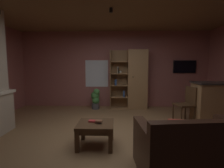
# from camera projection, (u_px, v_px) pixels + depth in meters

# --- Properties ---
(floor) EXTENTS (6.48, 5.35, 0.02)m
(floor) POSITION_uv_depth(u_px,v_px,m) (111.00, 138.00, 3.46)
(floor) COLOR olive
(floor) RESTS_ON ground
(wall_back) EXTENTS (6.60, 0.06, 2.63)m
(wall_back) POSITION_uv_depth(u_px,v_px,m) (114.00, 70.00, 6.00)
(wall_back) COLOR #9E5B56
(wall_back) RESTS_ON ground
(ceiling) EXTENTS (6.48, 5.35, 0.02)m
(ceiling) POSITION_uv_depth(u_px,v_px,m) (111.00, 2.00, 3.17)
(ceiling) COLOR brown
(window_pane_back) EXTENTS (0.80, 0.01, 0.94)m
(window_pane_back) POSITION_uv_depth(u_px,v_px,m) (97.00, 74.00, 6.01)
(window_pane_back) COLOR white
(bookshelf_cabinet) EXTENTS (1.24, 0.41, 1.97)m
(bookshelf_cabinet) POSITION_uv_depth(u_px,v_px,m) (135.00, 80.00, 5.74)
(bookshelf_cabinet) COLOR #997047
(bookshelf_cabinet) RESTS_ON ground
(kitchen_bar_counter) EXTENTS (1.51, 0.65, 1.04)m
(kitchen_bar_counter) POSITION_uv_depth(u_px,v_px,m) (224.00, 103.00, 4.24)
(kitchen_bar_counter) COLOR #997047
(kitchen_bar_counter) RESTS_ON ground
(leather_couch) EXTENTS (1.54, 1.02, 0.84)m
(leather_couch) POSITION_uv_depth(u_px,v_px,m) (194.00, 151.00, 2.27)
(leather_couch) COLOR #382116
(leather_couch) RESTS_ON ground
(coffee_table) EXTENTS (0.64, 0.58, 0.43)m
(coffee_table) POSITION_uv_depth(u_px,v_px,m) (96.00, 128.00, 3.07)
(coffee_table) COLOR #4C331E
(coffee_table) RESTS_ON ground
(table_book_0) EXTENTS (0.14, 0.10, 0.03)m
(table_book_0) POSITION_uv_depth(u_px,v_px,m) (92.00, 121.00, 3.13)
(table_book_0) COLOR #B22D2D
(table_book_0) RESTS_ON coffee_table
(table_book_1) EXTENTS (0.13, 0.11, 0.03)m
(table_book_1) POSITION_uv_depth(u_px,v_px,m) (99.00, 121.00, 3.04)
(table_book_1) COLOR brown
(table_book_1) RESTS_ON coffee_table
(dining_chair) EXTENTS (0.51, 0.51, 0.92)m
(dining_chair) POSITION_uv_depth(u_px,v_px,m) (187.00, 102.00, 4.33)
(dining_chair) COLOR #4C331E
(dining_chair) RESTS_ON ground
(potted_floor_plant) EXTENTS (0.30, 0.31, 0.68)m
(potted_floor_plant) POSITION_uv_depth(u_px,v_px,m) (96.00, 98.00, 5.72)
(potted_floor_plant) COLOR #4C4C51
(potted_floor_plant) RESTS_ON ground
(wall_mounted_tv) EXTENTS (0.77, 0.06, 0.43)m
(wall_mounted_tv) POSITION_uv_depth(u_px,v_px,m) (185.00, 67.00, 5.85)
(wall_mounted_tv) COLOR black
(track_light_spot_1) EXTENTS (0.07, 0.07, 0.09)m
(track_light_spot_1) POSITION_uv_depth(u_px,v_px,m) (111.00, 10.00, 3.41)
(track_light_spot_1) COLOR black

